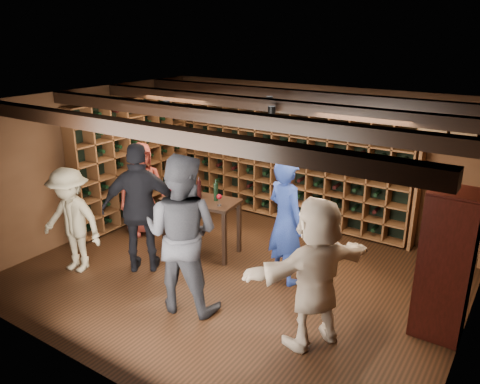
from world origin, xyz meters
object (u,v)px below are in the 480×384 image
Objects in this scene: man_blue_shirt at (286,221)px; man_grey_suit at (182,234)px; guest_beige at (316,273)px; tasting_table at (200,205)px; guest_red_floral at (142,189)px; guest_khaki at (71,220)px; display_cabinet at (445,267)px; guest_woman_black at (141,209)px.

man_grey_suit is at bearing 82.07° from man_blue_shirt.
guest_beige is 2.73m from tasting_table.
guest_red_floral is 1.31m from tasting_table.
man_blue_shirt is at bearing -57.52° from guest_red_floral.
man_blue_shirt is 1.11× the size of guest_red_floral.
tasting_table is (-2.48, 1.12, -0.09)m from guest_beige.
man_grey_suit is at bearing -5.12° from guest_khaki.
display_cabinet is 5.01m from guest_khaki.
guest_red_floral is (-2.09, 1.41, -0.21)m from man_grey_suit.
guest_red_floral is 1.55m from guest_khaki.
guest_beige is 1.40× the size of tasting_table.
man_grey_suit is 1.59m from tasting_table.
man_grey_suit reaches higher than tasting_table.
guest_woman_black is at bearing -168.92° from display_cabinet.
man_blue_shirt is at bearing -108.37° from guest_beige.
guest_khaki is 0.89× the size of guest_beige.
display_cabinet is at bearing 6.61° from guest_khaki.
man_grey_suit reaches higher than display_cabinet.
man_grey_suit is 1.62× the size of tasting_table.
guest_woman_black reaches higher than guest_red_floral.
man_grey_suit is (-2.85, -1.21, 0.16)m from display_cabinet.
display_cabinet is at bearing -160.71° from man_blue_shirt.
guest_red_floral is 1.38m from guest_woman_black.
tasting_table is (-0.78, 1.36, -0.23)m from man_grey_suit.
guest_woman_black is (0.97, -0.97, 0.15)m from guest_red_floral.
guest_woman_black is (-1.13, 0.44, -0.06)m from man_grey_suit.
guest_woman_black is at bearing -35.10° from man_grey_suit.
guest_khaki is at bearing -164.38° from display_cabinet.
man_blue_shirt is 1.14× the size of guest_khaki.
guest_red_floral reaches higher than tasting_table.
guest_khaki is at bearing -135.91° from tasting_table.
tasting_table is (1.20, 1.50, 0.00)m from guest_khaki.
guest_red_floral is at bearing -77.00° from guest_beige.
guest_woman_black is (-3.97, -0.78, 0.11)m from display_cabinet.
guest_woman_black is at bearing -100.77° from guest_red_floral.
man_blue_shirt is 2.85m from guest_red_floral.
guest_khaki is (-1.98, -0.13, -0.23)m from man_grey_suit.
man_grey_suit reaches higher than guest_red_floral.
man_blue_shirt is at bearing 168.82° from guest_woman_black.
guest_red_floral is at bearing 170.65° from tasting_table.
guest_beige is at bearing -3.18° from guest_khaki.
man_blue_shirt is 1.43m from guest_beige.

